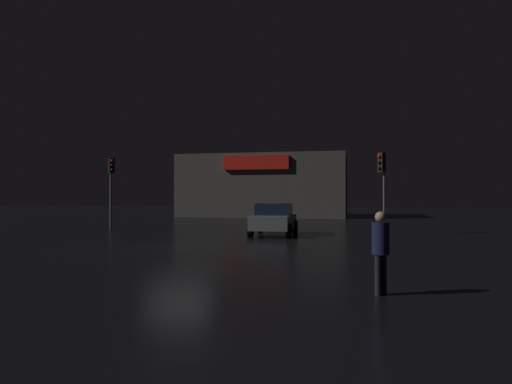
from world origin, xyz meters
name	(u,v)px	position (x,y,z in m)	size (l,w,h in m)	color
ground_plane	(178,246)	(0.00, 0.00, 0.00)	(120.00, 120.00, 0.00)	black
store_building	(265,186)	(-1.73, 25.97, 2.86)	(15.22, 8.47, 5.71)	#4C4742
traffic_signal_main	(382,171)	(7.96, 7.13, 3.18)	(0.43, 0.42, 4.10)	#595B60
traffic_signal_opposite	(111,178)	(-7.43, 7.87, 2.97)	(0.42, 0.42, 4.16)	#595B60
car_near	(274,219)	(2.72, 5.65, 0.80)	(2.11, 3.95, 1.57)	slate
pedestrian	(381,246)	(7.11, -7.09, 0.95)	(0.48, 0.48, 1.63)	black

